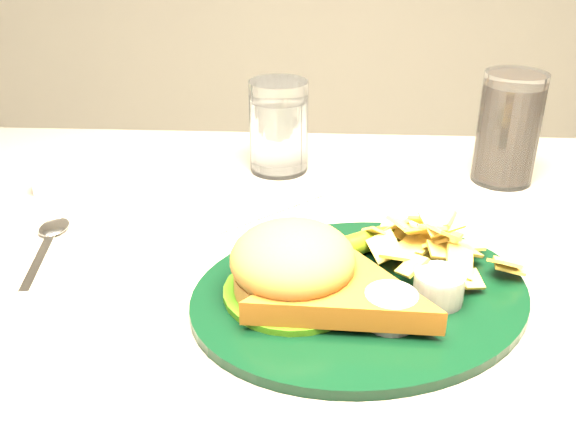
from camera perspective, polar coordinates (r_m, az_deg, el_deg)
name	(u,v)px	position (r m, az deg, el deg)	size (l,w,h in m)	color
dinner_plate	(362,266)	(0.63, 6.63, -4.42)	(0.34, 0.29, 0.08)	black
water_glass	(279,127)	(0.92, -0.84, 7.94)	(0.08, 0.08, 0.13)	silver
cola_glass	(508,128)	(0.93, 19.01, 7.37)	(0.08, 0.08, 0.15)	black
fork_napkin	(425,280)	(0.68, 12.11, -5.55)	(0.13, 0.18, 0.01)	white
spoon	(37,261)	(0.75, -21.38, -3.72)	(0.04, 0.16, 0.01)	silver
ramekin	(46,184)	(0.93, -20.68, 2.65)	(0.04, 0.04, 0.02)	white
wrapped_straw	(273,211)	(0.81, -1.31, 0.41)	(0.17, 0.06, 0.01)	silver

